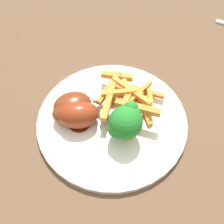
{
  "coord_description": "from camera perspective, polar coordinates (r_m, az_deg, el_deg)",
  "views": [
    {
      "loc": [
        0.32,
        -0.02,
        1.16
      ],
      "look_at": [
        0.05,
        -0.06,
        0.78
      ],
      "focal_mm": 41.48,
      "sensor_mm": 36.0,
      "label": 1
    }
  ],
  "objects": [
    {
      "name": "ground_plane",
      "position": [
        1.21,
        3.06,
        -19.99
      ],
      "size": [
        6.0,
        6.0,
        0.0
      ],
      "primitive_type": "plane",
      "color": "gray"
    },
    {
      "name": "dining_table",
      "position": [
        0.61,
        5.69,
        -4.03
      ],
      "size": [
        1.06,
        0.87,
        0.75
      ],
      "color": "brown",
      "rests_on": "ground_plane"
    },
    {
      "name": "dinner_plate",
      "position": [
        0.49,
        0.0,
        -1.75
      ],
      "size": [
        0.28,
        0.28,
        0.01
      ],
      "primitive_type": "cylinder",
      "color": "white",
      "rests_on": "dining_table"
    },
    {
      "name": "broccoli_floret_front",
      "position": [
        0.43,
        2.92,
        -2.33
      ],
      "size": [
        0.06,
        0.06,
        0.07
      ],
      "color": "#90BD4E",
      "rests_on": "dinner_plate"
    },
    {
      "name": "carrot_fries_pile",
      "position": [
        0.49,
        3.56,
        2.96
      ],
      "size": [
        0.14,
        0.13,
        0.05
      ],
      "color": "orange",
      "rests_on": "dinner_plate"
    },
    {
      "name": "chicken_drumstick_near",
      "position": [
        0.46,
        -6.89,
        -0.77
      ],
      "size": [
        0.06,
        0.12,
        0.05
      ],
      "color": "#621D0E",
      "rests_on": "dinner_plate"
    },
    {
      "name": "chicken_drumstick_far",
      "position": [
        0.48,
        -8.07,
        1.58
      ],
      "size": [
        0.09,
        0.13,
        0.04
      ],
      "color": "#4F1B0D",
      "rests_on": "dinner_plate"
    },
    {
      "name": "chicken_drumstick_extra",
      "position": [
        0.47,
        -7.52,
        -0.25
      ],
      "size": [
        0.06,
        0.13,
        0.04
      ],
      "color": "#4D1D0D",
      "rests_on": "dinner_plate"
    }
  ]
}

